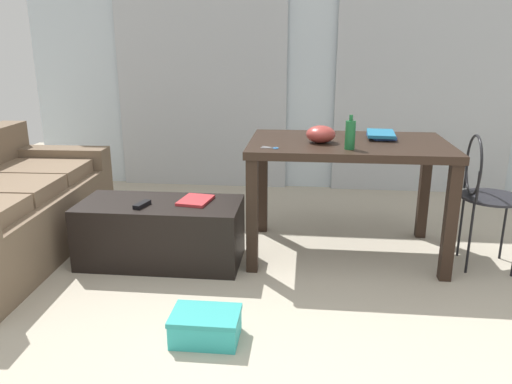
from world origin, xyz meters
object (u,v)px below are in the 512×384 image
object	(u,v)px
shoebox	(206,326)
book_stack	(381,135)
coffee_table	(161,232)
tv_remote_primary	(142,205)
bottle_near	(350,135)
scissors	(272,148)
magazine	(196,200)
bowl	(321,134)
wire_chair	(483,186)
craft_table	(348,158)

from	to	relation	value
shoebox	book_stack	bearing A→B (deg)	53.45
coffee_table	tv_remote_primary	world-z (taller)	tv_remote_primary
coffee_table	bottle_near	distance (m)	1.36
scissors	magazine	xyz separation A→B (m)	(-0.50, 0.05, -0.37)
book_stack	magazine	bearing A→B (deg)	-162.96
coffee_table	magazine	distance (m)	0.31
bowl	scissors	world-z (taller)	bowl
coffee_table	bowl	xyz separation A→B (m)	(1.02, 0.21, 0.63)
wire_chair	craft_table	bearing A→B (deg)	171.95
bottle_near	tv_remote_primary	bearing A→B (deg)	-175.14
craft_table	shoebox	bearing A→B (deg)	-122.55
bottle_near	book_stack	world-z (taller)	bottle_near
coffee_table	shoebox	distance (m)	1.00
magazine	coffee_table	bearing A→B (deg)	-159.94
bowl	magazine	distance (m)	0.91
craft_table	bottle_near	xyz separation A→B (m)	(-0.01, -0.25, 0.20)
wire_chair	scissors	distance (m)	1.34
coffee_table	magazine	bearing A→B (deg)	11.10
coffee_table	tv_remote_primary	distance (m)	0.25
book_stack	scissors	xyz separation A→B (m)	(-0.70, -0.42, -0.02)
book_stack	wire_chair	bearing A→B (deg)	-23.05
craft_table	wire_chair	bearing A→B (deg)	-8.05
craft_table	bowl	world-z (taller)	bowl
magazine	wire_chair	bearing A→B (deg)	12.37
wire_chair	shoebox	size ratio (longest dim) A/B	2.59
bottle_near	bowl	world-z (taller)	bottle_near
bottle_near	shoebox	bearing A→B (deg)	-128.71
coffee_table	bowl	distance (m)	1.22
craft_table	book_stack	xyz separation A→B (m)	(0.22, 0.14, 0.13)
coffee_table	craft_table	xyz separation A→B (m)	(1.20, 0.27, 0.47)
bowl	book_stack	bearing A→B (deg)	26.64
bottle_near	bowl	distance (m)	0.26
coffee_table	wire_chair	distance (m)	2.07
book_stack	shoebox	distance (m)	1.76
bottle_near	craft_table	bearing A→B (deg)	86.98
book_stack	coffee_table	bearing A→B (deg)	-163.88
bowl	tv_remote_primary	world-z (taller)	bowl
wire_chair	book_stack	xyz separation A→B (m)	(-0.61, 0.26, 0.26)
bowl	magazine	world-z (taller)	bowl
scissors	tv_remote_primary	size ratio (longest dim) A/B	0.77
wire_chair	scissors	size ratio (longest dim) A/B	7.79
craft_table	magazine	distance (m)	1.03
wire_chair	magazine	world-z (taller)	wire_chair
book_stack	tv_remote_primary	size ratio (longest dim) A/B	2.13
bottle_near	shoebox	distance (m)	1.40
bowl	scissors	size ratio (longest dim) A/B	1.70
bottle_near	magazine	size ratio (longest dim) A/B	0.86
scissors	shoebox	bearing A→B (deg)	-106.11
craft_table	shoebox	xyz separation A→B (m)	(-0.73, -1.15, -0.60)
craft_table	bottle_near	distance (m)	0.32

